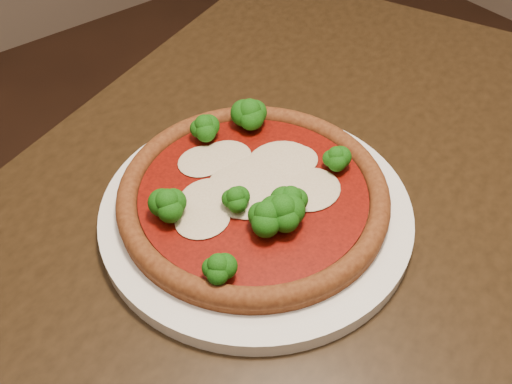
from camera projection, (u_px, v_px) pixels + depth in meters
dining_table at (324, 288)px, 0.70m from camera, size 1.27×1.12×0.75m
plate at (256, 212)px, 0.63m from camera, size 0.34×0.34×0.02m
pizza at (253, 190)px, 0.62m from camera, size 0.30×0.30×0.06m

